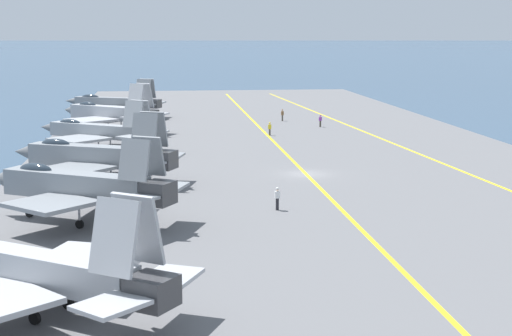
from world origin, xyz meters
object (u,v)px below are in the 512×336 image
at_px(parked_jet_fourth, 94,156).
at_px(crew_yellow_vest, 270,128).
at_px(parked_jet_sixth, 110,113).
at_px(parked_jet_fifth, 99,131).
at_px(parked_jet_seventh, 114,103).
at_px(crew_brown_vest, 282,115).
at_px(parked_jet_third, 79,186).
at_px(parked_jet_second, 38,270).
at_px(crew_purple_vest, 320,120).
at_px(crew_white_vest, 277,197).

height_order(parked_jet_fourth, crew_yellow_vest, parked_jet_fourth).
xyz_separation_m(parked_jet_sixth, crew_yellow_vest, (-5.22, -20.78, -1.68)).
xyz_separation_m(parked_jet_fifth, parked_jet_sixth, (16.00, -0.17, 0.39)).
height_order(parked_jet_sixth, parked_jet_seventh, parked_jet_sixth).
distance_m(parked_jet_seventh, crew_brown_vest, 26.53).
relative_size(parked_jet_third, parked_jet_fifth, 0.98).
xyz_separation_m(parked_jet_fifth, crew_yellow_vest, (10.78, -20.95, -1.29)).
distance_m(parked_jet_second, parked_jet_third, 18.16).
xyz_separation_m(parked_jet_second, crew_brown_vest, (78.81, -23.83, -1.25)).
xyz_separation_m(crew_brown_vest, crew_yellow_vest, (-15.88, 4.08, -0.03)).
height_order(crew_purple_vest, crew_brown_vest, crew_brown_vest).
relative_size(parked_jet_fifth, crew_white_vest, 8.67).
bearing_deg(parked_jet_fifth, crew_white_vest, -153.47).
distance_m(parked_jet_third, crew_brown_vest, 65.16).
xyz_separation_m(parked_jet_seventh, crew_brown_vest, (-7.77, -25.33, -1.36)).
distance_m(parked_jet_second, parked_jet_fifth, 52.17).
bearing_deg(crew_brown_vest, parked_jet_seventh, 72.95).
bearing_deg(crew_brown_vest, parked_jet_fourth, 152.29).
relative_size(crew_brown_vest, crew_yellow_vest, 1.03).
bearing_deg(parked_jet_seventh, parked_jet_fourth, -178.50).
bearing_deg(parked_jet_second, crew_purple_vest, -21.57).
relative_size(parked_jet_fourth, parked_jet_seventh, 0.99).
distance_m(parked_jet_fourth, parked_jet_fifth, 18.95).
xyz_separation_m(parked_jet_third, parked_jet_seventh, (68.42, 1.59, -0.36)).
bearing_deg(crew_white_vest, crew_yellow_vest, -6.96).
distance_m(crew_purple_vest, crew_yellow_vest, 11.55).
bearing_deg(parked_jet_fourth, crew_white_vest, -130.83).
distance_m(parked_jet_second, parked_jet_sixth, 68.17).
relative_size(parked_jet_fourth, parked_jet_fifth, 1.04).
height_order(parked_jet_seventh, crew_white_vest, parked_jet_seventh).
bearing_deg(crew_purple_vest, parked_jet_third, 152.11).
relative_size(parked_jet_fourth, crew_purple_vest, 9.37).
bearing_deg(parked_jet_fifth, parked_jet_sixth, -0.59).
bearing_deg(crew_purple_vest, parked_jet_fourth, 143.27).
distance_m(parked_jet_second, parked_jet_seventh, 86.59).
xyz_separation_m(crew_purple_vest, crew_brown_vest, (7.84, 4.22, 0.03)).
relative_size(parked_jet_sixth, crew_yellow_vest, 8.62).
xyz_separation_m(parked_jet_second, parked_jet_sixth, (68.16, 1.02, 0.40)).
distance_m(crew_white_vest, crew_yellow_vest, 42.69).
height_order(parked_jet_fifth, parked_jet_sixth, parked_jet_sixth).
bearing_deg(crew_brown_vest, crew_yellow_vest, 165.60).
bearing_deg(parked_jet_sixth, crew_brown_vest, -66.80).
bearing_deg(crew_brown_vest, parked_jet_third, 158.63).
distance_m(parked_jet_fourth, crew_yellow_vest, 35.75).
bearing_deg(parked_jet_sixth, parked_jet_third, -178.71).
bearing_deg(crew_brown_vest, parked_jet_second, 163.17).
height_order(parked_jet_sixth, crew_white_vest, parked_jet_sixth).
bearing_deg(parked_jet_fifth, parked_jet_seventh, 0.51).
relative_size(parked_jet_fifth, crew_purple_vest, 8.99).
xyz_separation_m(parked_jet_third, parked_jet_fifth, (34.00, 1.29, -0.46)).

